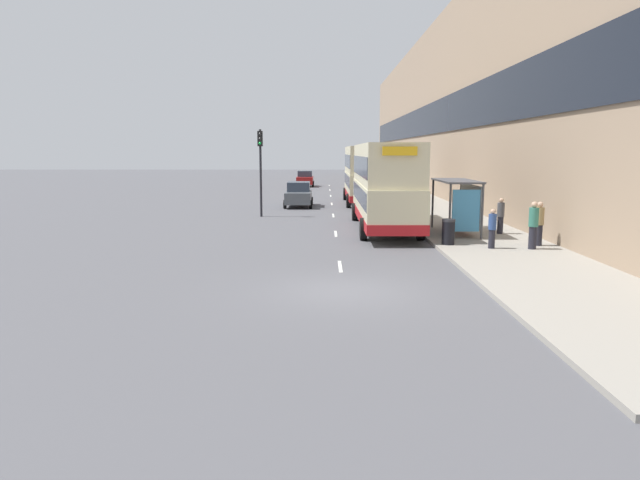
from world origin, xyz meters
name	(u,v)px	position (x,y,z in m)	size (l,w,h in m)	color
ground_plane	(343,291)	(0.00, 0.00, 0.00)	(220.00, 220.00, 0.00)	#515156
pavement	(398,193)	(6.50, 38.50, 0.07)	(5.00, 93.00, 0.14)	gray
terrace_facade	(443,112)	(10.49, 38.50, 7.59)	(3.10, 93.00, 15.19)	#9E846B
lane_mark_0	(340,266)	(0.00, 3.44, 0.01)	(0.12, 2.00, 0.01)	silver
lane_mark_1	(336,234)	(0.00, 11.36, 0.01)	(0.12, 2.00, 0.01)	silver
lane_mark_2	(333,215)	(0.00, 19.29, 0.01)	(0.12, 2.00, 0.01)	silver
lane_mark_3	(332,204)	(0.00, 27.21, 0.01)	(0.12, 2.00, 0.01)	silver
lane_mark_4	(331,196)	(0.00, 35.14, 0.01)	(0.12, 2.00, 0.01)	silver
lane_mark_5	(330,190)	(0.00, 43.06, 0.01)	(0.12, 2.00, 0.01)	silver
lane_mark_6	(329,185)	(0.00, 50.98, 0.01)	(0.12, 2.00, 0.01)	silver
bus_shelter	(462,197)	(5.77, 10.44, 1.88)	(1.60, 4.20, 2.48)	#4C4C51
double_decker_bus_near	(384,184)	(2.47, 12.95, 2.29)	(2.85, 11.45, 4.30)	beige
double_decker_bus_ahead	(364,174)	(2.42, 27.44, 2.28)	(2.85, 10.15, 4.30)	beige
car_0	(305,179)	(-2.77, 49.06, 0.87)	(2.01, 4.26, 1.77)	maroon
car_1	(299,195)	(-2.40, 25.09, 0.87)	(1.99, 4.35, 1.77)	#4C5156
pedestrian_at_shelter	(539,223)	(8.16, 7.13, 1.05)	(0.35, 0.35, 1.79)	#23232D
pedestrian_1	(492,228)	(6.07, 6.44, 0.94)	(0.31, 0.31, 1.57)	#23232D
pedestrian_2	(469,209)	(6.84, 13.15, 1.03)	(0.35, 0.35, 1.74)	#23232D
pedestrian_3	(533,225)	(7.62, 6.30, 1.09)	(0.37, 0.37, 1.87)	#23232D
pedestrian_4	(501,216)	(7.64, 10.53, 0.99)	(0.33, 0.33, 1.66)	#23232D
litter_bin	(448,232)	(4.55, 7.38, 0.67)	(0.55, 0.55, 1.05)	black
traffic_light_far_kerb	(260,159)	(-4.40, 18.67, 3.51)	(0.30, 0.32, 5.24)	black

